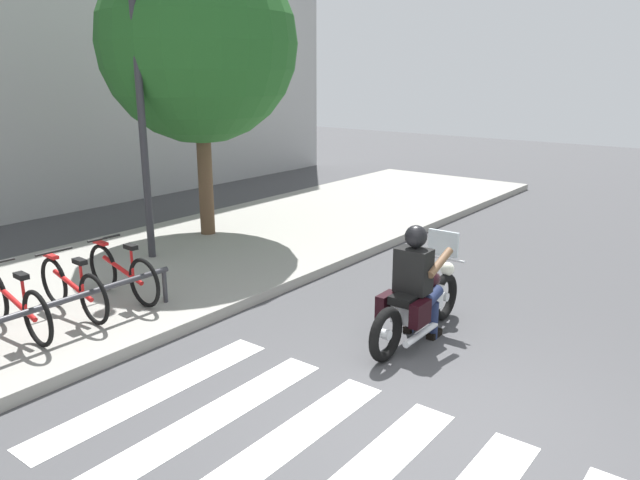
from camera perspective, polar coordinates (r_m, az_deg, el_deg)
ground_plane at (r=5.84m, az=9.16°, el=-16.90°), size 48.00×48.00×0.00m
sidewalk at (r=9.37m, az=-21.41°, el=-4.52°), size 24.00×4.40×0.15m
crosswalk_stripe_3 at (r=5.50m, az=-4.29°, el=-18.98°), size 2.80×0.40×0.01m
crosswalk_stripe_4 at (r=5.98m, az=-10.25°, el=-16.09°), size 2.80×0.40×0.01m
crosswalk_stripe_5 at (r=6.52m, az=-15.12°, el=-13.52°), size 2.80×0.40×0.01m
motorcycle at (r=7.37m, az=9.21°, el=-5.81°), size 2.08×0.62×1.21m
rider at (r=7.18m, az=9.02°, el=-3.28°), size 0.63×0.54×1.43m
bicycle_2 at (r=7.90m, az=-26.67°, el=-5.42°), size 0.48×1.75×0.80m
bicycle_3 at (r=8.21m, az=-22.16°, el=-4.19°), size 0.48×1.62×0.78m
bicycle_4 at (r=8.57m, az=-18.01°, el=-2.95°), size 0.48×1.65×0.80m
bike_rack at (r=7.41m, az=-24.81°, el=-6.10°), size 3.50×0.07×0.49m
street_lamp at (r=10.04m, az=-16.56°, el=13.28°), size 0.28×0.28×4.72m
tree_near_rack at (r=11.36m, az=-11.32°, el=17.62°), size 3.49×3.49×5.34m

